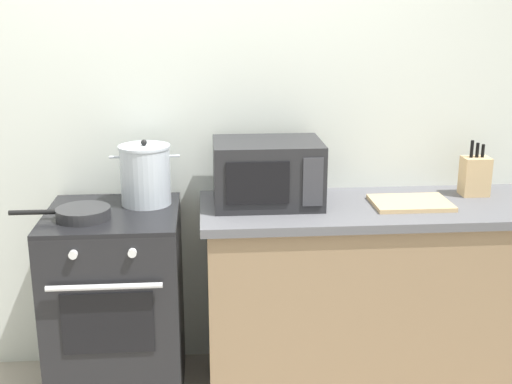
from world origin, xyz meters
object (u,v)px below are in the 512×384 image
object	(u,v)px
cutting_board	(411,203)
microwave	(267,173)
frying_pan	(82,213)
stock_pot	(145,175)
knife_block	(475,176)
stove	(117,305)

from	to	relation	value
cutting_board	microwave	bearing A→B (deg)	173.33
frying_pan	cutting_board	distance (m)	1.50
stock_pot	frying_pan	bearing A→B (deg)	-142.34
microwave	knife_block	xyz separation A→B (m)	(1.03, 0.06, -0.05)
knife_block	cutting_board	bearing A→B (deg)	-158.71
microwave	cutting_board	world-z (taller)	microwave
cutting_board	knife_block	world-z (taller)	knife_block
frying_pan	cutting_board	world-z (taller)	frying_pan
stove	frying_pan	size ratio (longest dim) A/B	2.11
microwave	stock_pot	bearing A→B (deg)	175.79
frying_pan	cutting_board	xyz separation A→B (m)	(1.50, 0.09, -0.02)
microwave	knife_block	world-z (taller)	microwave
stove	cutting_board	world-z (taller)	cutting_board
microwave	knife_block	distance (m)	1.03
microwave	stove	bearing A→B (deg)	-173.70
stock_pot	frying_pan	size ratio (longest dim) A/B	0.74
stock_pot	microwave	bearing A→B (deg)	-4.21
frying_pan	knife_block	distance (m)	1.87
knife_block	microwave	bearing A→B (deg)	-176.54
frying_pan	microwave	world-z (taller)	microwave
frying_pan	microwave	size ratio (longest dim) A/B	0.87
cutting_board	stock_pot	bearing A→B (deg)	174.46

